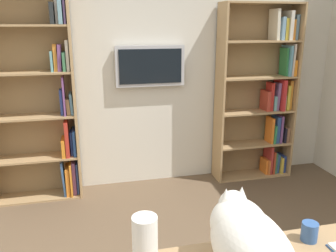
{
  "coord_description": "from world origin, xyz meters",
  "views": [
    {
      "loc": [
        0.68,
        1.58,
        1.79
      ],
      "look_at": [
        0.06,
        -1.04,
        1.0
      ],
      "focal_mm": 37.67,
      "sensor_mm": 36.0,
      "label": 1
    }
  ],
  "objects": [
    {
      "name": "bookshelf_left",
      "position": [
        -1.33,
        -2.06,
        0.98
      ],
      "size": [
        0.91,
        0.28,
        2.0
      ],
      "color": "tan",
      "rests_on": "ground"
    },
    {
      "name": "coffee_mug",
      "position": [
        -0.34,
        0.27,
        0.8
      ],
      "size": [
        0.08,
        0.08,
        0.1
      ],
      "primitive_type": "cylinder",
      "color": "#335999",
      "rests_on": "desk"
    },
    {
      "name": "wall_mounted_tv",
      "position": [
        -0.01,
        -2.15,
        1.34
      ],
      "size": [
        0.74,
        0.07,
        0.43
      ],
      "color": "#B7B7BC"
    },
    {
      "name": "paper_towel_roll",
      "position": [
        0.48,
        0.29,
        0.88
      ],
      "size": [
        0.11,
        0.11,
        0.25
      ],
      "primitive_type": "cylinder",
      "color": "white",
      "rests_on": "desk"
    },
    {
      "name": "cat",
      "position": [
        0.07,
        0.43,
        0.92
      ],
      "size": [
        0.29,
        0.69,
        0.34
      ],
      "color": "white",
      "rests_on": "desk"
    },
    {
      "name": "wall_back",
      "position": [
        0.0,
        -2.23,
        1.35
      ],
      "size": [
        4.52,
        0.06,
        2.7
      ],
      "primitive_type": "cube",
      "color": "silver",
      "rests_on": "ground"
    },
    {
      "name": "bookshelf_right",
      "position": [
        1.12,
        -2.07,
        1.06
      ],
      "size": [
        0.88,
        0.28,
        2.21
      ],
      "color": "tan",
      "rests_on": "ground"
    }
  ]
}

